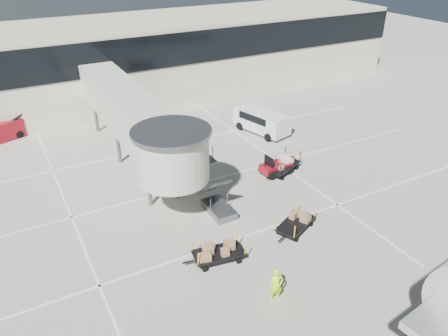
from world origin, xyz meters
The scene contains 10 objects.
ground centered at (0.00, 0.00, 0.00)m, with size 140.00×140.00×0.00m, color #BCB7A8.
lane_markings centered at (-0.67, 9.33, 0.01)m, with size 40.00×30.00×0.02m.
terminal centered at (-0.35, 29.94, 4.11)m, with size 64.00×12.11×15.20m.
jet_bridge centered at (-3.97, 12.26, 4.28)m, with size 5.70×20.40×6.03m.
baggage_tug centered at (4.90, 7.60, 0.58)m, with size 2.50×1.66×1.60m.
suitcase_cart centered at (5.47, 7.53, 0.52)m, with size 3.66×2.51×1.43m.
box_cart_near centered at (1.71, 1.07, 0.51)m, with size 3.39×2.41×1.33m.
box_cart_far centered at (-3.59, 0.87, 0.53)m, with size 3.52×1.81×1.35m.
ground_worker centered at (-2.53, -3.13, 0.96)m, with size 0.70×0.46×1.92m, color #D0FF1A.
minivan centered at (8.02, 14.73, 1.19)m, with size 3.39×5.59×1.98m.
Camera 1 is at (-12.40, -15.96, 16.18)m, focal length 35.00 mm.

